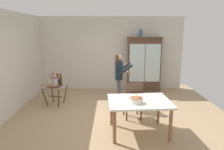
{
  "coord_description": "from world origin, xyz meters",
  "views": [
    {
      "loc": [
        -0.03,
        -4.96,
        2.19
      ],
      "look_at": [
        0.02,
        0.7,
        0.95
      ],
      "focal_mm": 32.55,
      "sensor_mm": 36.0,
      "label": 1
    }
  ],
  "objects_px": {
    "adult_person": "(119,74)",
    "dining_chair_far_side": "(133,98)",
    "high_chair_with_toddler": "(55,84)",
    "ceramic_vase": "(141,34)",
    "china_cabinet": "(144,64)",
    "birthday_cake": "(136,100)",
    "dining_table": "(139,105)"
  },
  "relations": [
    {
      "from": "adult_person",
      "to": "dining_chair_far_side",
      "type": "xyz_separation_m",
      "value": [
        0.33,
        -0.93,
        -0.41
      ]
    },
    {
      "from": "adult_person",
      "to": "dining_chair_far_side",
      "type": "distance_m",
      "value": 1.07
    },
    {
      "from": "high_chair_with_toddler",
      "to": "dining_chair_far_side",
      "type": "relative_size",
      "value": 0.99
    },
    {
      "from": "high_chair_with_toddler",
      "to": "dining_chair_far_side",
      "type": "height_order",
      "value": "dining_chair_far_side"
    },
    {
      "from": "ceramic_vase",
      "to": "dining_chair_far_side",
      "type": "xyz_separation_m",
      "value": [
        -0.5,
        -2.53,
        -1.54
      ]
    },
    {
      "from": "ceramic_vase",
      "to": "dining_chair_far_side",
      "type": "distance_m",
      "value": 3.0
    },
    {
      "from": "china_cabinet",
      "to": "birthday_cake",
      "type": "height_order",
      "value": "china_cabinet"
    },
    {
      "from": "china_cabinet",
      "to": "dining_chair_far_side",
      "type": "bearing_deg",
      "value": -104.52
    },
    {
      "from": "china_cabinet",
      "to": "birthday_cake",
      "type": "bearing_deg",
      "value": -101.65
    },
    {
      "from": "china_cabinet",
      "to": "ceramic_vase",
      "type": "bearing_deg",
      "value": 178.59
    },
    {
      "from": "adult_person",
      "to": "birthday_cake",
      "type": "distance_m",
      "value": 1.81
    },
    {
      "from": "china_cabinet",
      "to": "birthday_cake",
      "type": "relative_size",
      "value": 7.05
    },
    {
      "from": "high_chair_with_toddler",
      "to": "birthday_cake",
      "type": "distance_m",
      "value": 2.9
    },
    {
      "from": "ceramic_vase",
      "to": "adult_person",
      "type": "xyz_separation_m",
      "value": [
        -0.83,
        -1.6,
        -1.12
      ]
    },
    {
      "from": "high_chair_with_toddler",
      "to": "dining_chair_far_side",
      "type": "xyz_separation_m",
      "value": [
        2.23,
        -1.04,
        -0.1
      ]
    },
    {
      "from": "dining_table",
      "to": "birthday_cake",
      "type": "distance_m",
      "value": 0.22
    },
    {
      "from": "china_cabinet",
      "to": "high_chair_with_toddler",
      "type": "xyz_separation_m",
      "value": [
        -2.88,
        -1.48,
        -0.34
      ]
    },
    {
      "from": "china_cabinet",
      "to": "dining_table",
      "type": "xyz_separation_m",
      "value": [
        -0.62,
        -3.24,
        -0.35
      ]
    },
    {
      "from": "high_chair_with_toddler",
      "to": "adult_person",
      "type": "height_order",
      "value": "adult_person"
    },
    {
      "from": "high_chair_with_toddler",
      "to": "dining_table",
      "type": "xyz_separation_m",
      "value": [
        2.27,
        -1.75,
        -0.01
      ]
    },
    {
      "from": "china_cabinet",
      "to": "high_chair_with_toddler",
      "type": "bearing_deg",
      "value": -152.76
    },
    {
      "from": "ceramic_vase",
      "to": "birthday_cake",
      "type": "height_order",
      "value": "ceramic_vase"
    },
    {
      "from": "ceramic_vase",
      "to": "birthday_cake",
      "type": "xyz_separation_m",
      "value": [
        -0.54,
        -3.38,
        -1.3
      ]
    },
    {
      "from": "adult_person",
      "to": "birthday_cake",
      "type": "relative_size",
      "value": 5.47
    },
    {
      "from": "dining_table",
      "to": "birthday_cake",
      "type": "relative_size",
      "value": 4.86
    },
    {
      "from": "china_cabinet",
      "to": "high_chair_with_toddler",
      "type": "distance_m",
      "value": 3.26
    },
    {
      "from": "dining_table",
      "to": "birthday_cake",
      "type": "xyz_separation_m",
      "value": [
        -0.08,
        -0.14,
        0.15
      ]
    },
    {
      "from": "dining_chair_far_side",
      "to": "birthday_cake",
      "type": "bearing_deg",
      "value": 79.22
    },
    {
      "from": "china_cabinet",
      "to": "dining_table",
      "type": "height_order",
      "value": "china_cabinet"
    },
    {
      "from": "ceramic_vase",
      "to": "birthday_cake",
      "type": "distance_m",
      "value": 3.66
    },
    {
      "from": "dining_chair_far_side",
      "to": "china_cabinet",
      "type": "bearing_deg",
      "value": -112.45
    },
    {
      "from": "adult_person",
      "to": "birthday_cake",
      "type": "bearing_deg",
      "value": -174.19
    }
  ]
}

